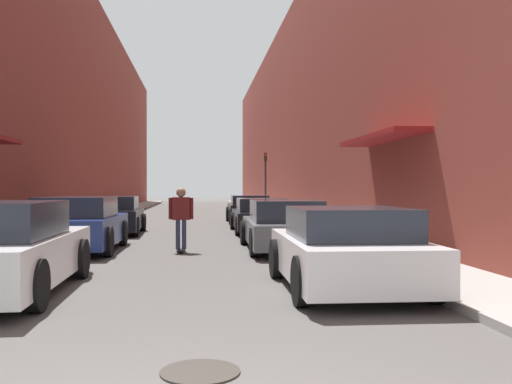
{
  "coord_description": "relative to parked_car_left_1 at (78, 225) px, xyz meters",
  "views": [
    {
      "loc": [
        0.37,
        -3.43,
        1.61
      ],
      "look_at": [
        1.78,
        10.5,
        1.51
      ],
      "focal_mm": 40.0,
      "sensor_mm": 36.0,
      "label": 1
    }
  ],
  "objects": [
    {
      "name": "parked_car_right_2",
      "position": [
        5.27,
        5.77,
        -0.07
      ],
      "size": [
        2.02,
        4.8,
        1.23
      ],
      "color": "black",
      "rests_on": "ground"
    },
    {
      "name": "parked_car_right_1",
      "position": [
        5.23,
        -0.2,
        -0.04
      ],
      "size": [
        2.03,
        4.77,
        1.29
      ],
      "color": "#515459",
      "rests_on": "ground"
    },
    {
      "name": "building_row_right",
      "position": [
        10.16,
        20.03,
        5.21
      ],
      "size": [
        4.9,
        62.74,
        11.77
      ],
      "color": "brown",
      "rests_on": "ground"
    },
    {
      "name": "ground",
      "position": [
        2.65,
        13.76,
        -0.67
      ],
      "size": [
        138.03,
        138.03,
        0.0
      ],
      "primitive_type": "plane",
      "color": "#4C4947"
    },
    {
      "name": "parked_car_right_0",
      "position": [
        5.35,
        -5.99,
        -0.04
      ],
      "size": [
        2.08,
        4.03,
        1.3
      ],
      "color": "silver",
      "rests_on": "ground"
    },
    {
      "name": "parked_car_left_1",
      "position": [
        0.0,
        0.0,
        0.0
      ],
      "size": [
        2.06,
        4.24,
        1.38
      ],
      "color": "navy",
      "rests_on": "ground"
    },
    {
      "name": "parked_car_left_2",
      "position": [
        0.06,
        5.46,
        -0.03
      ],
      "size": [
        2.0,
        3.98,
        1.32
      ],
      "color": "black",
      "rests_on": "ground"
    },
    {
      "name": "parked_car_right_3",
      "position": [
        5.36,
        11.4,
        -0.04
      ],
      "size": [
        2.0,
        4.25,
        1.26
      ],
      "color": "black",
      "rests_on": "ground"
    },
    {
      "name": "curb_strip_left",
      "position": [
        -1.95,
        20.03,
        -0.61
      ],
      "size": [
        1.8,
        62.74,
        0.12
      ],
      "color": "gray",
      "rests_on": "ground"
    },
    {
      "name": "skateboarder",
      "position": [
        2.59,
        -0.44,
        0.32
      ],
      "size": [
        0.62,
        0.78,
        1.61
      ],
      "color": "black",
      "rests_on": "ground"
    },
    {
      "name": "curb_strip_right",
      "position": [
        7.26,
        20.03,
        -0.61
      ],
      "size": [
        1.8,
        62.74,
        0.12
      ],
      "color": "gray",
      "rests_on": "ground"
    },
    {
      "name": "building_row_left",
      "position": [
        -4.85,
        20.03,
        5.7
      ],
      "size": [
        4.9,
        62.74,
        12.75
      ],
      "color": "brown",
      "rests_on": "ground"
    },
    {
      "name": "traffic_light",
      "position": [
        6.66,
        15.98,
        1.55
      ],
      "size": [
        0.16,
        0.22,
        3.4
      ],
      "color": "#2D2D2D",
      "rests_on": "curb_strip_right"
    },
    {
      "name": "manhole_cover",
      "position": [
        3.04,
        -9.81,
        -0.66
      ],
      "size": [
        0.7,
        0.7,
        0.02
      ],
      "color": "#332D28",
      "rests_on": "ground"
    }
  ]
}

